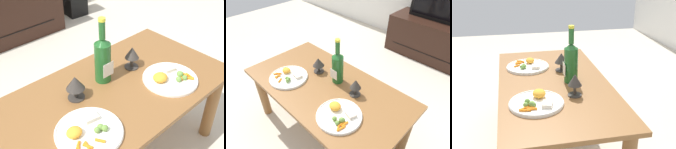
# 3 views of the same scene
# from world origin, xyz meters

# --- Properties ---
(ground_plane) EXTENTS (6.40, 6.40, 0.00)m
(ground_plane) POSITION_xyz_m (0.00, 0.00, 0.00)
(ground_plane) COLOR beige
(dining_table) EXTENTS (1.23, 0.65, 0.50)m
(dining_table) POSITION_xyz_m (0.00, 0.00, 0.41)
(dining_table) COLOR brown
(dining_table) RESTS_ON ground_plane
(wine_bottle) EXTENTS (0.08, 0.08, 0.34)m
(wine_bottle) POSITION_xyz_m (0.02, 0.10, 0.63)
(wine_bottle) COLOR #1E5923
(wine_bottle) RESTS_ON dining_table
(goblet_left) EXTENTS (0.09, 0.09, 0.12)m
(goblet_left) POSITION_xyz_m (-0.17, 0.08, 0.58)
(goblet_left) COLOR #38332D
(goblet_left) RESTS_ON dining_table
(goblet_right) EXTENTS (0.08, 0.08, 0.12)m
(goblet_right) POSITION_xyz_m (0.21, 0.08, 0.58)
(goblet_right) COLOR #38332D
(goblet_right) RESTS_ON dining_table
(dinner_plate_left) EXTENTS (0.29, 0.29, 0.05)m
(dinner_plate_left) POSITION_xyz_m (-0.27, -0.13, 0.51)
(dinner_plate_left) COLOR white
(dinner_plate_left) RESTS_ON dining_table
(dinner_plate_right) EXTENTS (0.28, 0.28, 0.05)m
(dinner_plate_right) POSITION_xyz_m (0.27, -0.13, 0.51)
(dinner_plate_right) COLOR white
(dinner_plate_right) RESTS_ON dining_table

